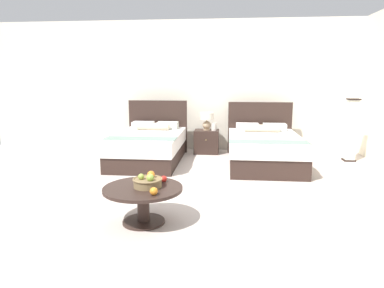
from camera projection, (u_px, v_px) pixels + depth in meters
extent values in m
cube|color=beige|center=(199.00, 186.00, 5.29)|extent=(10.24, 9.36, 0.02)
cube|color=silver|center=(210.00, 86.00, 7.84)|extent=(10.24, 0.12, 2.87)
cube|color=#2F211C|center=(148.00, 155.00, 6.74)|extent=(1.20, 1.96, 0.29)
cube|color=silver|center=(148.00, 141.00, 6.68)|extent=(1.24, 2.00, 0.27)
cube|color=#2F211C|center=(158.00, 126.00, 7.65)|extent=(1.27, 0.06, 1.13)
cube|color=silver|center=(143.00, 125.00, 7.38)|extent=(0.43, 0.30, 0.14)
cube|color=silver|center=(168.00, 125.00, 7.32)|extent=(0.43, 0.30, 0.14)
cylinder|color=beige|center=(153.00, 126.00, 7.11)|extent=(0.66, 0.15, 0.15)
cube|color=gray|center=(141.00, 138.00, 6.09)|extent=(1.26, 0.37, 0.01)
cube|color=#2F211C|center=(264.00, 156.00, 6.51)|extent=(1.27, 2.09, 0.33)
cube|color=silver|center=(265.00, 142.00, 6.46)|extent=(1.31, 2.13, 0.22)
cube|color=#2F211C|center=(259.00, 128.00, 7.49)|extent=(1.35, 0.06, 1.11)
cube|color=white|center=(247.00, 127.00, 7.22)|extent=(0.46, 0.30, 0.14)
cube|color=silver|center=(275.00, 127.00, 7.17)|extent=(0.46, 0.30, 0.14)
cylinder|color=beige|center=(262.00, 128.00, 6.96)|extent=(0.70, 0.15, 0.15)
cube|color=gray|center=(269.00, 142.00, 5.84)|extent=(1.33, 0.36, 0.01)
cube|color=#2F211C|center=(207.00, 142.00, 7.58)|extent=(0.53, 0.45, 0.50)
sphere|color=tan|center=(206.00, 140.00, 7.34)|extent=(0.02, 0.02, 0.02)
cylinder|color=tan|center=(207.00, 130.00, 7.55)|extent=(0.15, 0.15, 0.02)
ellipsoid|color=tan|center=(207.00, 125.00, 7.54)|extent=(0.19, 0.19, 0.17)
cylinder|color=#99844C|center=(207.00, 120.00, 7.52)|extent=(0.02, 0.02, 0.04)
cylinder|color=#EFE2CD|center=(207.00, 116.00, 7.50)|extent=(0.29, 0.29, 0.15)
cylinder|color=silver|center=(214.00, 127.00, 7.47)|extent=(0.11, 0.11, 0.16)
torus|color=silver|center=(214.00, 123.00, 7.45)|extent=(0.10, 0.10, 0.01)
cylinder|color=#2F211C|center=(144.00, 221.00, 3.92)|extent=(0.47, 0.47, 0.02)
cylinder|color=#2F211C|center=(143.00, 206.00, 3.89)|extent=(0.14, 0.14, 0.38)
cylinder|color=#2F211C|center=(143.00, 189.00, 3.85)|extent=(0.88, 0.88, 0.04)
cylinder|color=olive|center=(148.00, 183.00, 3.85)|extent=(0.31, 0.31, 0.09)
torus|color=olive|center=(148.00, 179.00, 3.84)|extent=(0.33, 0.33, 0.02)
sphere|color=#8EA441|center=(141.00, 177.00, 3.83)|extent=(0.07, 0.07, 0.07)
sphere|color=#8EB142|center=(150.00, 178.00, 3.77)|extent=(0.08, 0.08, 0.08)
sphere|color=orange|center=(151.00, 175.00, 3.89)|extent=(0.08, 0.08, 0.08)
sphere|color=red|center=(164.00, 179.00, 4.03)|extent=(0.07, 0.07, 0.07)
sphere|color=orange|center=(154.00, 191.00, 3.57)|extent=(0.08, 0.08, 0.08)
cube|color=black|center=(349.00, 160.00, 6.90)|extent=(0.22, 0.22, 0.03)
cube|color=white|center=(351.00, 130.00, 6.79)|extent=(0.18, 0.18, 1.17)
cube|color=black|center=(354.00, 99.00, 6.68)|extent=(0.22, 0.22, 0.02)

